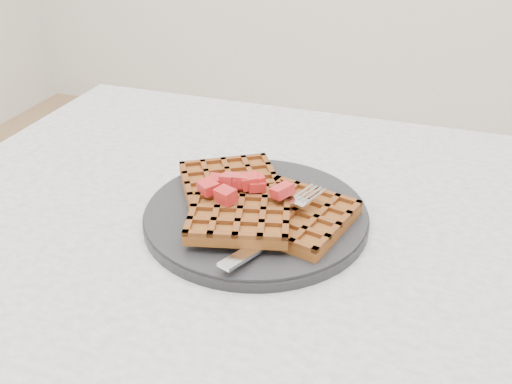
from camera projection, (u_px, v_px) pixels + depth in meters
The scene contains 5 objects.
table at pixel (374, 344), 0.66m from camera, with size 1.20×0.80×0.75m.
plate at pixel (256, 215), 0.68m from camera, with size 0.27×0.27×0.02m, color black.
waffles at pixel (255, 203), 0.67m from camera, with size 0.25×0.22×0.03m.
strawberry_pile at pixel (256, 182), 0.66m from camera, with size 0.15×0.15×0.02m, color maroon, non-canonical shape.
fork at pixel (282, 229), 0.63m from camera, with size 0.02×0.18×0.02m, color silver, non-canonical shape.
Camera 1 is at (0.03, -0.50, 1.12)m, focal length 40.00 mm.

